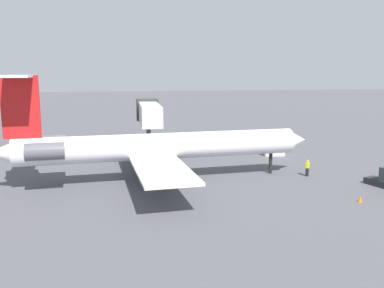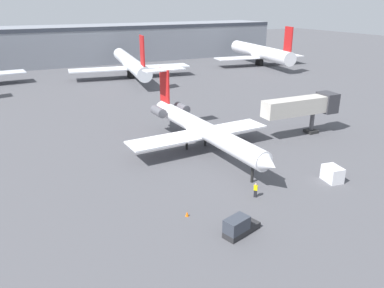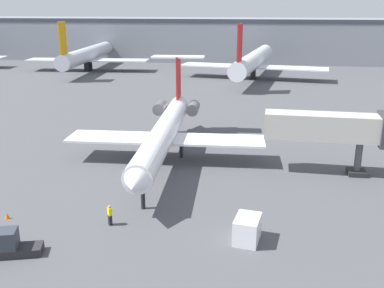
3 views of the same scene
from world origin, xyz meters
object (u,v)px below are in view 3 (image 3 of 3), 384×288
object	(u,v)px
jet_bridge	(343,129)
parked_airliner_centre	(253,61)
regional_jet	(165,129)
ground_crew_marshaller	(110,215)
cargo_container_uld	(247,229)
traffic_cone_near	(7,215)
parked_airliner_west_mid	(87,55)
baggage_tug_lead	(5,244)

from	to	relation	value
jet_bridge	parked_airliner_centre	size ratio (longest dim) A/B	0.34
regional_jet	ground_crew_marshaller	xyz separation A→B (m)	(-1.20, -15.73, -2.64)
regional_jet	cargo_container_uld	bearing A→B (deg)	-60.19
traffic_cone_near	parked_airliner_centre	distance (m)	76.27
parked_airliner_west_mid	baggage_tug_lead	bearing A→B (deg)	-72.36
cargo_container_uld	baggage_tug_lead	bearing A→B (deg)	-164.88
ground_crew_marshaller	parked_airliner_centre	world-z (taller)	parked_airliner_centre
jet_bridge	parked_airliner_west_mid	world-z (taller)	parked_airliner_west_mid
ground_crew_marshaller	parked_airliner_west_mid	xyz separation A→B (m)	(-32.96, 80.33, 3.26)
parked_airliner_centre	cargo_container_uld	bearing A→B (deg)	-89.27
jet_bridge	ground_crew_marshaller	distance (m)	24.47
traffic_cone_near	parked_airliner_centre	bearing A→B (deg)	76.03
regional_jet	traffic_cone_near	bearing A→B (deg)	-121.62
jet_bridge	traffic_cone_near	size ratio (longest dim) A/B	24.62
regional_jet	cargo_container_uld	size ratio (longest dim) A/B	11.52
baggage_tug_lead	parked_airliner_centre	size ratio (longest dim) A/B	0.11
regional_jet	parked_airliner_centre	size ratio (longest dim) A/B	0.77
ground_crew_marshaller	jet_bridge	bearing A→B (deg)	35.82
baggage_tug_lead	parked_airliner_centre	distance (m)	80.59
ground_crew_marshaller	parked_airliner_west_mid	world-z (taller)	parked_airliner_west_mid
jet_bridge	parked_airliner_centre	bearing A→B (deg)	99.36
traffic_cone_near	parked_airliner_centre	size ratio (longest dim) A/B	0.01
cargo_container_uld	parked_airliner_west_mid	bearing A→B (deg)	118.27
ground_crew_marshaller	parked_airliner_west_mid	bearing A→B (deg)	112.31
baggage_tug_lead	cargo_container_uld	world-z (taller)	baggage_tug_lead
ground_crew_marshaller	baggage_tug_lead	distance (m)	7.81
baggage_tug_lead	parked_airliner_centre	world-z (taller)	parked_airliner_centre
jet_bridge	cargo_container_uld	bearing A→B (deg)	-120.56
regional_jet	parked_airliner_centre	distance (m)	58.60
jet_bridge	ground_crew_marshaller	xyz separation A→B (m)	(-19.59, -14.14, -3.93)
ground_crew_marshaller	cargo_container_uld	bearing A→B (deg)	-4.69
regional_jet	parked_airliner_west_mid	distance (m)	73.08
ground_crew_marshaller	cargo_container_uld	distance (m)	10.76
regional_jet	parked_airliner_west_mid	bearing A→B (deg)	117.87
regional_jet	traffic_cone_near	distance (m)	19.00
baggage_tug_lead	parked_airliner_west_mid	xyz separation A→B (m)	(-27.24, 85.65, 3.28)
jet_bridge	ground_crew_marshaller	world-z (taller)	jet_bridge
jet_bridge	ground_crew_marshaller	size ratio (longest dim) A/B	8.01
cargo_container_uld	parked_airliner_centre	xyz separation A→B (m)	(-0.95, 74.58, 3.22)
baggage_tug_lead	parked_airliner_west_mid	distance (m)	89.93
ground_crew_marshaller	traffic_cone_near	world-z (taller)	ground_crew_marshaller
regional_jet	cargo_container_uld	xyz separation A→B (m)	(9.52, -16.61, -2.56)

